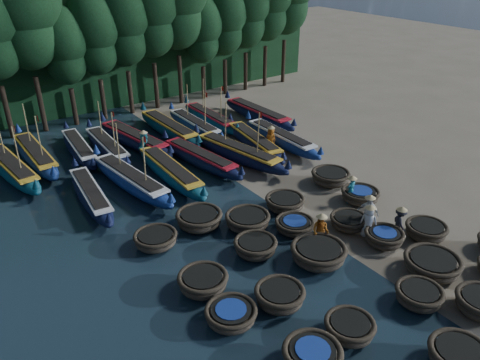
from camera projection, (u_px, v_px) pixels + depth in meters
ground at (294, 219)px, 23.87m from camera, size 120.00×120.00×0.00m
foliage_wall at (107, 44)px, 38.52m from camera, size 40.00×3.00×10.00m
coracle_2 at (459, 356)px, 15.42m from camera, size 2.07×2.07×0.82m
coracle_5 at (312, 356)px, 15.42m from camera, size 2.05×2.05×0.81m
coracle_6 at (350, 328)px, 16.62m from camera, size 1.98×1.98×0.72m
coracle_7 at (419, 295)px, 18.13m from camera, size 2.21×2.21×0.73m
coracle_8 at (432, 264)px, 19.80m from camera, size 2.71×2.71×0.79m
coracle_10 at (231, 314)px, 17.26m from camera, size 2.18×2.18×0.66m
coracle_11 at (280, 296)px, 18.04m from camera, size 2.16×2.16×0.80m
coracle_12 at (318, 253)px, 20.43m from camera, size 2.80×2.80×0.85m
coracle_13 at (384, 237)px, 21.67m from camera, size 1.89×1.89×0.71m
coracle_14 at (426, 230)px, 22.19m from camera, size 1.99×1.99×0.72m
coracle_15 at (203, 282)px, 18.82m from camera, size 2.41×2.41×0.77m
coracle_16 at (255, 246)px, 20.98m from camera, size 1.99×1.99×0.75m
coracle_17 at (295, 225)px, 22.65m from camera, size 1.94×1.94×0.65m
coracle_18 at (349, 221)px, 22.96m from camera, size 1.88×1.88×0.65m
coracle_19 at (360, 195)px, 25.22m from camera, size 2.45×2.45×0.72m
coracle_20 at (156, 239)px, 21.56m from camera, size 2.45×2.45×0.69m
coracle_21 at (199, 219)px, 22.99m from camera, size 2.52×2.52×0.82m
coracle_22 at (248, 220)px, 22.92m from camera, size 2.24×2.24×0.77m
coracle_23 at (285, 203)px, 24.49m from camera, size 2.10×2.10×0.74m
coracle_24 at (331, 177)px, 27.06m from camera, size 2.28×2.28×0.79m
long_boat_2 at (91, 194)px, 25.10m from camera, size 2.01×7.46×1.32m
long_boat_3 at (131, 180)px, 26.48m from camera, size 2.42×8.48×3.62m
long_boat_4 at (170, 171)px, 27.44m from camera, size 1.74×8.39×1.48m
long_boat_5 at (200, 158)px, 29.17m from camera, size 2.38×7.89×1.40m
long_boat_6 at (238, 153)px, 29.79m from camera, size 2.91×8.49×3.65m
long_boat_7 at (254, 142)px, 31.55m from camera, size 2.58×7.83×1.39m
long_boat_8 at (281, 138)px, 32.01m from camera, size 1.65×8.25×1.45m
long_boat_9 at (12, 168)px, 27.80m from camera, size 2.39×8.54×3.65m
long_boat_10 at (36, 155)px, 29.49m from camera, size 1.55×8.49×3.61m
long_boat_11 at (79, 148)px, 30.64m from camera, size 1.91×7.43×1.31m
long_boat_12 at (107, 146)px, 30.83m from camera, size 1.66×7.78×3.31m
long_boat_13 at (134, 139)px, 31.83m from camera, size 2.81×8.48×1.51m
long_boat_14 at (169, 128)px, 33.67m from camera, size 1.62×8.56×1.51m
long_boat_15 at (195, 125)px, 34.33m from camera, size 1.49×7.77×3.30m
long_boat_16 at (210, 118)px, 35.67m from camera, size 1.52×7.82×3.32m
long_boat_17 at (258, 114)px, 36.38m from camera, size 1.67×8.64×1.52m
fisherman_0 at (369, 221)px, 22.04m from camera, size 0.89×0.96×1.85m
fisherman_1 at (351, 188)px, 24.91m from camera, size 0.57×0.52×1.74m
fisherman_2 at (320, 230)px, 21.30m from camera, size 0.88×0.99×1.89m
fisherman_3 at (400, 221)px, 22.14m from camera, size 0.96×1.13×1.71m
fisherman_4 at (368, 212)px, 22.62m from camera, size 0.76×1.14×2.01m
fisherman_5 at (145, 144)px, 30.07m from camera, size 1.43×1.67×2.01m
fisherman_6 at (271, 138)px, 31.12m from camera, size 0.69×0.91×1.88m
tree_4 at (21, 8)px, 30.79m from camera, size 5.34×5.34×12.58m
tree_5 at (63, 45)px, 33.22m from camera, size 3.68×3.68×8.68m
tree_6 at (94, 32)px, 34.10m from camera, size 4.09×4.09×9.65m
tree_7 at (122, 20)px, 34.98m from camera, size 4.51×4.51×10.63m
tree_8 at (149, 8)px, 35.86m from camera, size 4.92×4.92×11.60m
tree_10 at (202, 29)px, 39.17m from camera, size 3.68×3.68×8.68m
tree_11 at (224, 18)px, 40.05m from camera, size 4.09×4.09×9.65m
tree_12 at (246, 8)px, 40.93m from camera, size 4.51×4.51×10.63m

